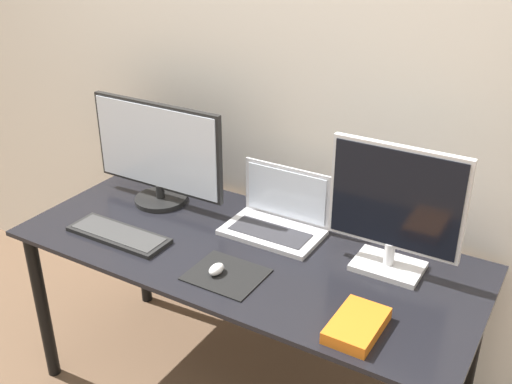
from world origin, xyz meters
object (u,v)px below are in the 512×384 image
(laptop, at_px, (278,216))
(keyboard, at_px, (119,235))
(book, at_px, (357,325))
(monitor_right, at_px, (395,208))
(mouse, at_px, (216,269))
(monitor_left, at_px, (158,154))

(laptop, xyz_separation_m, keyboard, (-0.49, -0.36, -0.05))
(keyboard, bearing_deg, book, -3.09)
(monitor_right, relative_size, laptop, 1.23)
(keyboard, distance_m, mouse, 0.46)
(book, bearing_deg, mouse, 176.53)
(monitor_left, bearing_deg, book, -19.60)
(monitor_right, xyz_separation_m, mouse, (-0.49, -0.33, -0.21))
(monitor_right, distance_m, keyboard, 1.02)
(keyboard, height_order, mouse, mouse)
(monitor_left, bearing_deg, mouse, -33.30)
(keyboard, height_order, book, book)
(monitor_left, distance_m, keyboard, 0.38)
(mouse, bearing_deg, keyboard, 177.33)
(monitor_right, xyz_separation_m, book, (0.03, -0.37, -0.21))
(laptop, height_order, mouse, laptop)
(keyboard, xyz_separation_m, book, (0.98, -0.05, 0.01))
(mouse, bearing_deg, book, -3.47)
(monitor_left, relative_size, mouse, 9.06)
(monitor_right, bearing_deg, keyboard, -161.67)
(monitor_left, relative_size, monitor_right, 1.36)
(monitor_left, distance_m, laptop, 0.56)
(monitor_right, bearing_deg, book, -84.71)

